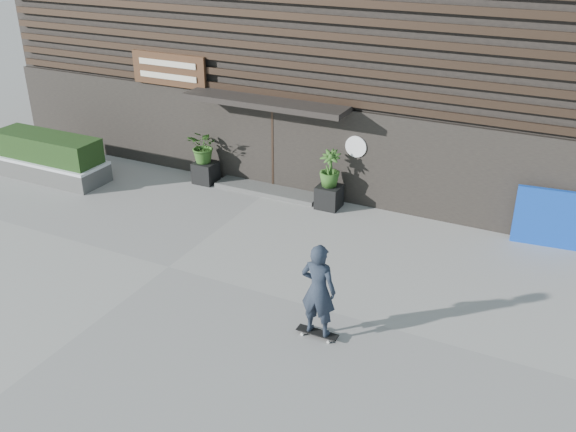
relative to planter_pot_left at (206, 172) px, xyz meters
The scene contains 12 objects.
ground 4.80m from the planter_pot_left, 66.64° to the right, with size 80.00×80.00×0.00m, color gray.
entrance_step 1.93m from the planter_pot_left, ahead, with size 3.00×0.80×0.12m, color #4C4B49.
planter_pot_left is the anchor object (origin of this frame).
bamboo_left 0.78m from the planter_pot_left, ahead, with size 0.86×0.75×0.96m, color #2D591E.
planter_pot_right 3.80m from the planter_pot_left, ahead, with size 0.60×0.60×0.60m, color black.
bamboo_right 3.88m from the planter_pot_left, ahead, with size 0.54×0.54×0.96m, color #2D591E.
raised_bed 4.54m from the planter_pot_left, 158.30° to the right, with size 3.50×1.20×0.50m, color #464644.
snow_layer 4.55m from the planter_pot_left, 158.30° to the right, with size 3.50×1.20×0.08m, color white.
hedge 4.59m from the planter_pot_left, 158.30° to the right, with size 3.30×1.00×0.70m, color #193312.
blue_tarp 9.08m from the planter_pot_left, ahead, with size 1.49×0.12×1.40m, color #0C36A6.
building 6.94m from the planter_pot_left, 71.14° to the left, with size 18.00×11.00×8.00m.
skateboarder 7.85m from the planter_pot_left, 41.95° to the right, with size 0.78×0.44×1.88m.
Camera 1 is at (7.64, -9.47, 6.95)m, focal length 39.43 mm.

